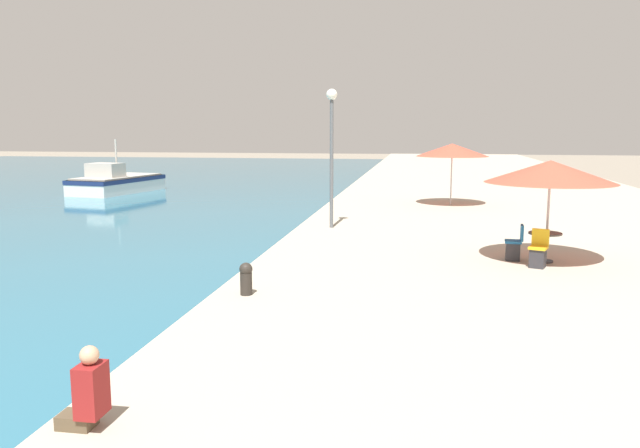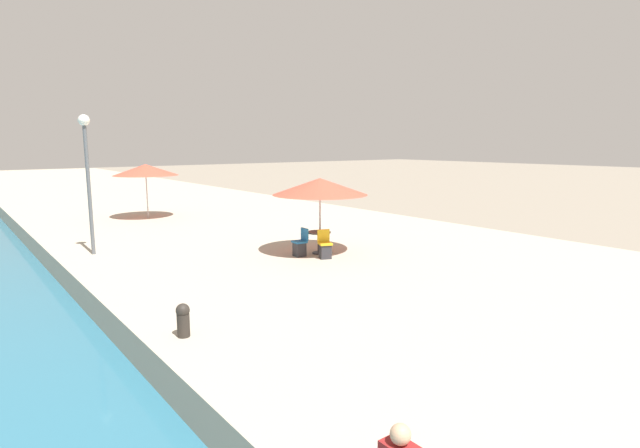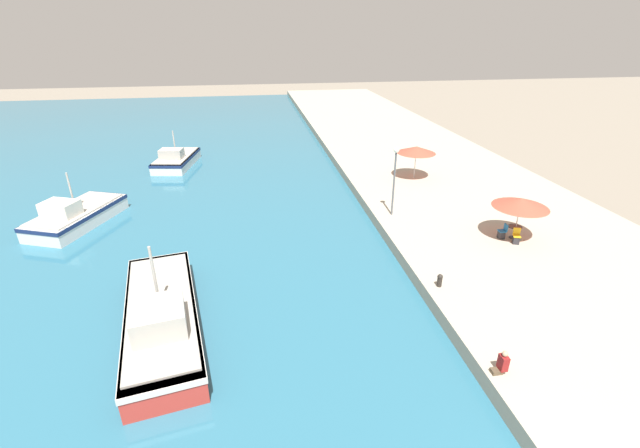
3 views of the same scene
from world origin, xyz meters
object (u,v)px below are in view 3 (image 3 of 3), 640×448
cafe_chair_right (502,233)px  person_at_quay (502,363)px  cafe_umbrella_pink (521,203)px  mooring_bollard (440,280)px  cafe_umbrella_white (416,150)px  lamppost (395,170)px  cafe_chair_left (516,238)px  fishing_boat_mid (76,215)px  fishing_boat_far (176,159)px  fishing_boat_near (162,317)px  cafe_table (514,230)px

cafe_chair_right → person_at_quay: bearing=154.4°
cafe_umbrella_pink → mooring_bollard: 7.96m
cafe_umbrella_white → lamppost: lamppost is taller
cafe_umbrella_white → cafe_chair_left: 12.48m
cafe_chair_left → cafe_chair_right: 0.86m
cafe_umbrella_white → cafe_chair_right: (1.08, -11.48, -2.04)m
cafe_umbrella_pink → mooring_bollard: (-6.50, -4.18, -1.90)m
cafe_umbrella_pink → person_at_quay: (-6.65, -9.89, -1.83)m
cafe_umbrella_pink → person_at_quay: bearing=-123.9°
fishing_boat_mid → cafe_umbrella_white: (24.97, 3.69, 2.37)m
fishing_boat_far → lamppost: 22.95m
person_at_quay → cafe_chair_left: bearing=55.5°
cafe_umbrella_white → cafe_chair_right: 11.72m
fishing_boat_mid → fishing_boat_near: bearing=-37.4°
cafe_table → cafe_chair_left: 0.75m
cafe_umbrella_white → person_at_quay: (-4.81, -21.46, -1.95)m
fishing_boat_near → fishing_boat_mid: 14.61m
cafe_umbrella_white → mooring_bollard: bearing=-106.5°
fishing_boat_far → cafe_umbrella_pink: size_ratio=2.15×
cafe_umbrella_white → lamppost: (-4.21, -7.05, 0.72)m
cafe_chair_left → person_at_quay: bearing=77.0°
cafe_table → cafe_chair_left: (-0.27, -0.67, -0.21)m
person_at_quay → cafe_chair_right: bearing=59.4°
fishing_boat_far → cafe_umbrella_pink: bearing=-33.1°
fishing_boat_near → mooring_bollard: 12.77m
fishing_boat_near → cafe_table: bearing=3.2°
person_at_quay → lamppost: 14.67m
cafe_chair_left → mooring_bollard: cafe_chair_left is taller
fishing_boat_near → cafe_umbrella_white: (17.41, 16.20, 2.28)m
cafe_table → cafe_chair_right: cafe_chair_right is taller
cafe_table → cafe_chair_right: size_ratio=0.88×
fishing_boat_far → cafe_umbrella_white: size_ratio=2.18×
cafe_umbrella_pink → mooring_bollard: bearing=-147.2°
cafe_chair_left → fishing_boat_mid: bearing=3.7°
fishing_boat_far → cafe_table: 30.19m
cafe_umbrella_white → cafe_chair_right: bearing=-84.6°
cafe_umbrella_pink → cafe_umbrella_white: size_ratio=1.01×
cafe_umbrella_pink → fishing_boat_near: bearing=-166.5°
cafe_umbrella_white → cafe_table: (1.80, -11.55, -1.84)m
fishing_boat_mid → cafe_chair_right: size_ratio=8.07×
cafe_umbrella_pink → cafe_umbrella_white: 11.72m
person_at_quay → cafe_umbrella_pink: bearing=56.1°
fishing_boat_near → fishing_boat_mid: (-7.55, 12.51, -0.10)m
fishing_boat_far → cafe_umbrella_white: 22.31m
cafe_chair_left → lamppost: (-5.74, 5.17, 2.77)m
cafe_table → lamppost: (-6.01, 4.50, 2.56)m
cafe_chair_right → cafe_table: bearing=-90.0°
fishing_boat_far → fishing_boat_near: bearing=-73.7°
cafe_umbrella_pink → cafe_chair_left: bearing=-114.8°
fishing_boat_mid → mooring_bollard: 23.63m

